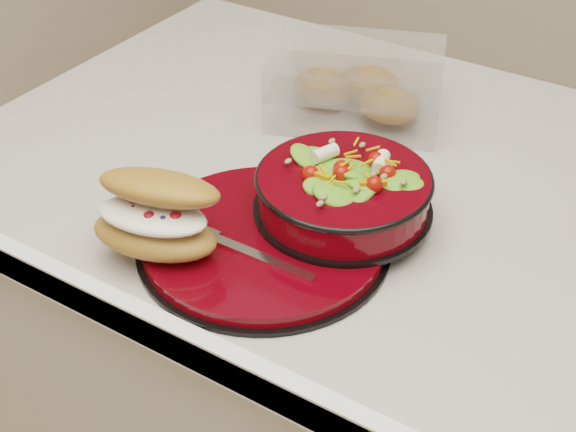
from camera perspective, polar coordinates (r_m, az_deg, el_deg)
The scene contains 6 objects.
island_counter at distance 1.33m, azimuth 7.76°, elevation -14.18°, with size 1.24×0.74×0.90m.
dinner_plate at distance 0.91m, azimuth -1.72°, elevation -1.77°, with size 0.29×0.29×0.02m.
salad_bowl at distance 0.92m, azimuth 3.98°, elevation 2.05°, with size 0.21×0.21×0.09m.
croissant at distance 0.87m, azimuth -9.33°, elevation 0.08°, with size 0.16×0.12×0.09m.
fork at distance 0.88m, azimuth -3.24°, elevation -2.40°, with size 0.17×0.02×0.00m.
pastry_box at distance 1.16m, azimuth 4.94°, elevation 9.27°, with size 0.28×0.25×0.09m.
Camera 1 is at (0.30, -0.79, 1.48)m, focal length 50.00 mm.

